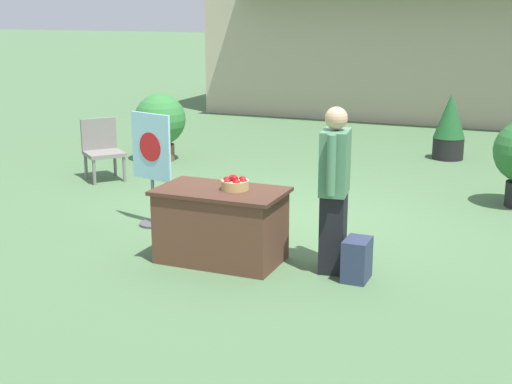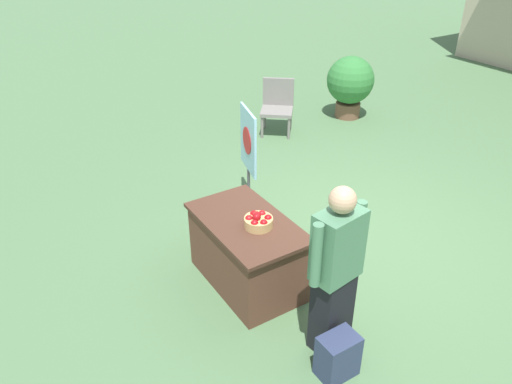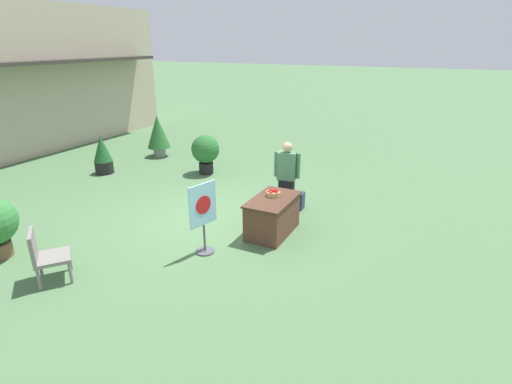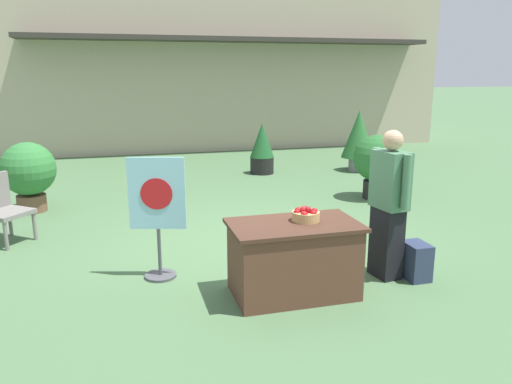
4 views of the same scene
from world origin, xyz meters
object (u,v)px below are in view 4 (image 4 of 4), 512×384
backpack (416,261)px  potted_plant_near_left (359,136)px  display_table (294,259)px  potted_plant_far_left (376,161)px  apple_basket (306,215)px  poster_board (158,212)px  patio_chair (0,206)px  potted_plant_far_right (262,148)px  potted_plant_near_right (28,172)px  person_visitor (389,204)px

backpack → potted_plant_near_left: potted_plant_near_left is taller
display_table → potted_plant_far_left: (2.84, 3.47, 0.31)m
apple_basket → poster_board: 1.65m
backpack → poster_board: 2.96m
patio_chair → potted_plant_far_right: potted_plant_far_right is taller
potted_plant_near_left → potted_plant_far_right: 2.30m
backpack → potted_plant_near_right: bearing=137.8°
apple_basket → potted_plant_far_left: potted_plant_far_left is taller
patio_chair → potted_plant_far_right: 5.99m
display_table → potted_plant_far_left: size_ratio=1.13×
potted_plant_far_left → potted_plant_near_left: 2.68m
display_table → patio_chair: patio_chair is taller
backpack → patio_chair: size_ratio=0.45×
person_visitor → potted_plant_near_right: 5.92m
poster_board → potted_plant_near_left: bearing=150.9°
backpack → potted_plant_far_left: size_ratio=0.36×
poster_board → patio_chair: 2.70m
potted_plant_near_left → patio_chair: bearing=-154.7°
backpack → potted_plant_far_right: size_ratio=0.36×
display_table → potted_plant_near_left: (3.75, 5.98, 0.43)m
display_table → potted_plant_far_right: potted_plant_far_right is taller
display_table → backpack: 1.48m
person_visitor → backpack: 0.73m
potted_plant_far_left → patio_chair: bearing=-172.4°
person_visitor → potted_plant_far_left: bearing=-124.9°
apple_basket → potted_plant_far_left: 4.35m
potted_plant_near_right → apple_basket: bearing=-51.6°
apple_basket → potted_plant_near_left: 6.94m
display_table → potted_plant_far_left: bearing=50.7°
potted_plant_far_right → backpack: bearing=-90.0°
apple_basket → potted_plant_near_right: bearing=128.4°
display_table → potted_plant_far_right: 6.44m
potted_plant_far_left → potted_plant_near_right: 6.03m
display_table → apple_basket: apple_basket is taller
potted_plant_far_right → potted_plant_near_right: bearing=-155.9°
apple_basket → backpack: bearing=-1.6°
backpack → potted_plant_near_right: 6.26m
apple_basket → person_visitor: bearing=6.6°
potted_plant_near_right → person_visitor: bearing=-43.0°
apple_basket → potted_plant_far_left: bearing=51.7°
potted_plant_far_left → potted_plant_near_right: bearing=173.0°
person_visitor → potted_plant_far_left: person_visitor is taller
potted_plant_far_left → poster_board: bearing=-147.6°
display_table → potted_plant_far_right: (1.47, 6.27, 0.19)m
potted_plant_near_left → potted_plant_near_right: size_ratio=1.22×
potted_plant_far_left → person_visitor: bearing=-116.7°
potted_plant_far_left → potted_plant_far_right: (-1.36, 2.80, -0.12)m
display_table → potted_plant_far_left: 4.49m
potted_plant_near_right → patio_chair: bearing=-95.3°
poster_board → backpack: bearing=89.0°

